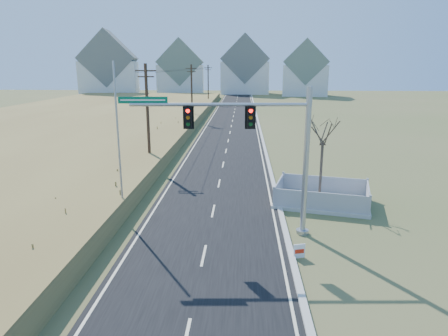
{
  "coord_description": "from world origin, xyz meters",
  "views": [
    {
      "loc": [
        1.82,
        -19.26,
        8.8
      ],
      "look_at": [
        0.78,
        1.74,
        3.4
      ],
      "focal_mm": 32.0,
      "sensor_mm": 36.0,
      "label": 1
    }
  ],
  "objects_px": {
    "fence_enclosure": "(322,200)",
    "flagpole": "(120,159)",
    "bare_tree": "(323,130)",
    "traffic_signal_mast": "(269,148)",
    "open_sign": "(299,251)"
  },
  "relations": [
    {
      "from": "fence_enclosure",
      "to": "bare_tree",
      "type": "relative_size",
      "value": 1.15
    },
    {
      "from": "traffic_signal_mast",
      "to": "bare_tree",
      "type": "distance_m",
      "value": 6.98
    },
    {
      "from": "fence_enclosure",
      "to": "bare_tree",
      "type": "xyz_separation_m",
      "value": [
        0.0,
        0.81,
        4.5
      ]
    },
    {
      "from": "fence_enclosure",
      "to": "flagpole",
      "type": "bearing_deg",
      "value": -151.47
    },
    {
      "from": "fence_enclosure",
      "to": "bare_tree",
      "type": "distance_m",
      "value": 4.57
    },
    {
      "from": "open_sign",
      "to": "bare_tree",
      "type": "xyz_separation_m",
      "value": [
        2.5,
        8.63,
        4.4
      ]
    },
    {
      "from": "open_sign",
      "to": "bare_tree",
      "type": "distance_m",
      "value": 10.0
    },
    {
      "from": "open_sign",
      "to": "flagpole",
      "type": "xyz_separation_m",
      "value": [
        -9.76,
        4.64,
        3.25
      ]
    },
    {
      "from": "bare_tree",
      "to": "fence_enclosure",
      "type": "bearing_deg",
      "value": -90.0
    },
    {
      "from": "fence_enclosure",
      "to": "bare_tree",
      "type": "bearing_deg",
      "value": 103.97
    },
    {
      "from": "bare_tree",
      "to": "flagpole",
      "type": "bearing_deg",
      "value": -161.95
    },
    {
      "from": "open_sign",
      "to": "bare_tree",
      "type": "bearing_deg",
      "value": 59.11
    },
    {
      "from": "fence_enclosure",
      "to": "traffic_signal_mast",
      "type": "bearing_deg",
      "value": -113.47
    },
    {
      "from": "fence_enclosure",
      "to": "flagpole",
      "type": "relative_size",
      "value": 0.75
    },
    {
      "from": "traffic_signal_mast",
      "to": "fence_enclosure",
      "type": "xyz_separation_m",
      "value": [
        3.84,
        5.02,
        -4.47
      ]
    }
  ]
}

